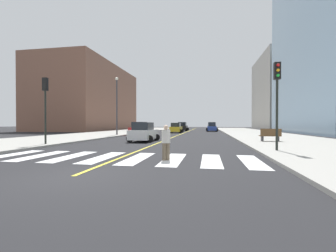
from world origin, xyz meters
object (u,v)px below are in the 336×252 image
at_px(car_gray_fourth, 212,127).
at_px(car_blue_fifth, 212,127).
at_px(car_red_sixth, 140,129).
at_px(car_yellow_nearest, 176,128).
at_px(pedestrian_crossing, 166,141).
at_px(car_black_second, 182,127).
at_px(street_lamp, 117,101).
at_px(car_white_third, 144,133).
at_px(traffic_light_near_corner, 277,89).
at_px(traffic_light_far_corner, 45,98).
at_px(park_bench, 270,135).

height_order(car_gray_fourth, car_blue_fifth, car_gray_fourth).
bearing_deg(car_red_sixth, car_yellow_nearest, 70.61).
height_order(car_yellow_nearest, pedestrian_crossing, car_yellow_nearest).
distance_m(car_black_second, street_lamp, 24.20).
distance_m(car_yellow_nearest, car_white_third, 20.78).
relative_size(car_red_sixth, traffic_light_near_corner, 0.86).
bearing_deg(car_gray_fourth, car_black_second, 33.92).
bearing_deg(pedestrian_crossing, car_red_sixth, 83.64).
height_order(car_black_second, car_white_third, car_black_second).
height_order(car_white_third, pedestrian_crossing, car_white_third).
height_order(car_red_sixth, traffic_light_far_corner, traffic_light_far_corner).
xyz_separation_m(car_black_second, car_white_third, (-0.15, -32.15, -0.11)).
distance_m(car_gray_fourth, pedestrian_crossing, 47.37).
bearing_deg(car_yellow_nearest, car_blue_fifth, 52.77).
bearing_deg(park_bench, car_blue_fifth, 4.41).
bearing_deg(car_red_sixth, pedestrian_crossing, -68.11).
xyz_separation_m(car_gray_fourth, pedestrian_crossing, (-2.90, -47.28, -0.06)).
height_order(traffic_light_far_corner, pedestrian_crossing, traffic_light_far_corner).
bearing_deg(car_red_sixth, car_blue_fifth, 62.29).
height_order(traffic_light_near_corner, traffic_light_far_corner, traffic_light_near_corner).
xyz_separation_m(car_red_sixth, park_bench, (15.29, -10.26, -0.23)).
height_order(pedestrian_crossing, street_lamp, street_lamp).
xyz_separation_m(car_blue_fifth, park_bench, (4.68, -29.15, -0.18)).
bearing_deg(traffic_light_near_corner, car_gray_fourth, -86.00).
relative_size(car_blue_fifth, traffic_light_near_corner, 0.81).
bearing_deg(car_white_third, park_bench, 3.60).
bearing_deg(car_black_second, car_gray_fourth, 32.77).
relative_size(car_blue_fifth, traffic_light_far_corner, 0.82).
bearing_deg(park_bench, traffic_light_near_corner, 163.73).
bearing_deg(traffic_light_near_corner, car_red_sixth, -51.67).
relative_size(car_white_third, park_bench, 2.26).
xyz_separation_m(park_bench, pedestrian_crossing, (-7.41, -11.07, 0.22)).
bearing_deg(car_blue_fifth, car_gray_fourth, -92.48).
bearing_deg(traffic_light_near_corner, car_black_second, -75.62).
bearing_deg(traffic_light_near_corner, street_lamp, -43.82).
distance_m(car_red_sixth, traffic_light_far_corner, 16.62).
bearing_deg(car_gray_fourth, street_lamp, 64.72).
height_order(traffic_light_near_corner, street_lamp, street_lamp).
distance_m(car_red_sixth, park_bench, 18.41).
relative_size(car_black_second, car_white_third, 1.11).
distance_m(traffic_light_near_corner, park_bench, 7.98).
xyz_separation_m(car_white_third, car_red_sixth, (-3.68, 10.63, 0.06)).
xyz_separation_m(car_black_second, pedestrian_crossing, (4.06, -42.85, -0.05)).
xyz_separation_m(car_gray_fourth, car_red_sixth, (-10.78, -25.94, -0.06)).
distance_m(traffic_light_near_corner, street_lamp, 23.28).
height_order(car_yellow_nearest, traffic_light_far_corner, traffic_light_far_corner).
xyz_separation_m(car_gray_fourth, street_lamp, (-13.74, -27.32, 3.95)).
relative_size(car_black_second, traffic_light_near_corner, 0.89).
xyz_separation_m(car_red_sixth, traffic_light_far_corner, (-2.55, -16.19, 2.81)).
bearing_deg(car_yellow_nearest, traffic_light_near_corner, -69.94).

